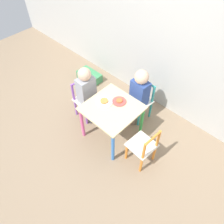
# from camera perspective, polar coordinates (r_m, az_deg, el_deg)

# --- Properties ---
(ground_plane) EXTENTS (6.00, 6.00, 0.00)m
(ground_plane) POSITION_cam_1_polar(r_m,az_deg,el_deg) (2.68, 0.00, -5.81)
(ground_plane) COLOR #8C755B
(house_wall) EXTENTS (6.00, 0.06, 2.60)m
(house_wall) POSITION_cam_1_polar(r_m,az_deg,el_deg) (2.42, 15.58, 25.75)
(house_wall) COLOR beige
(house_wall) RESTS_ON ground_plane
(kids_table) EXTENTS (0.55, 0.55, 0.48)m
(kids_table) POSITION_cam_1_polar(r_m,az_deg,el_deg) (2.36, 0.00, -0.11)
(kids_table) COLOR beige
(kids_table) RESTS_ON ground_plane
(chair_teal) EXTENTS (0.28, 0.28, 0.52)m
(chair_teal) POSITION_cam_1_polar(r_m,az_deg,el_deg) (2.71, 7.50, 2.82)
(chair_teal) COLOR silver
(chair_teal) RESTS_ON ground_plane
(chair_purple) EXTENTS (0.27, 0.27, 0.52)m
(chair_purple) POSITION_cam_1_polar(r_m,az_deg,el_deg) (2.73, -6.96, 3.20)
(chair_purple) COLOR silver
(chair_purple) RESTS_ON ground_plane
(chair_orange) EXTENTS (0.28, 0.28, 0.52)m
(chair_orange) POSITION_cam_1_polar(r_m,az_deg,el_deg) (2.30, 8.16, -9.10)
(chair_orange) COLOR silver
(chair_orange) RESTS_ON ground_plane
(child_back) EXTENTS (0.21, 0.22, 0.74)m
(child_back) POSITION_cam_1_polar(r_m,az_deg,el_deg) (2.54, 6.99, 5.15)
(child_back) COLOR #7A6B5B
(child_back) RESTS_ON ground_plane
(child_left) EXTENTS (0.21, 0.21, 0.76)m
(child_left) POSITION_cam_1_polar(r_m,az_deg,el_deg) (2.56, -6.48, 5.47)
(child_left) COLOR #38383D
(child_left) RESTS_ON ground_plane
(plate_back) EXTENTS (0.15, 0.15, 0.03)m
(plate_back) POSITION_cam_1_polar(r_m,az_deg,el_deg) (2.36, 1.93, 2.84)
(plate_back) COLOR #E54C47
(plate_back) RESTS_ON kids_table
(plate_left) EXTENTS (0.19, 0.19, 0.03)m
(plate_left) POSITION_cam_1_polar(r_m,az_deg,el_deg) (2.35, -2.04, 2.76)
(plate_left) COLOR white
(plate_left) RESTS_ON kids_table
(storage_bin) EXTENTS (0.36, 0.21, 0.13)m
(storage_bin) POSITION_cam_1_polar(r_m,az_deg,el_deg) (3.36, -5.92, 9.25)
(storage_bin) COLOR #3D8E56
(storage_bin) RESTS_ON ground_plane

